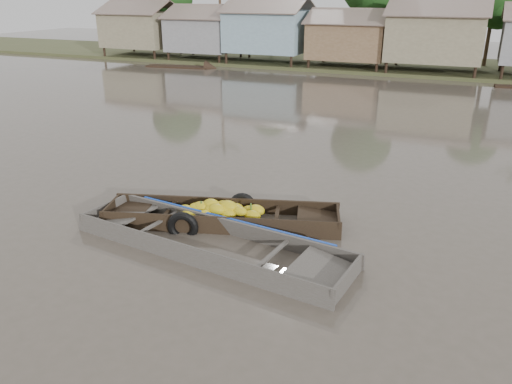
% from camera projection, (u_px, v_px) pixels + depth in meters
% --- Properties ---
extents(ground, '(120.00, 120.00, 0.00)m').
position_uv_depth(ground, '(215.00, 230.00, 12.69)').
color(ground, '#524B3F').
rests_on(ground, ground).
extents(riverbank, '(120.00, 12.47, 10.22)m').
position_uv_depth(riverbank, '(447.00, 29.00, 37.57)').
color(riverbank, '#384723').
rests_on(riverbank, ground).
extents(banana_boat, '(6.29, 3.21, 0.85)m').
position_uv_depth(banana_boat, '(218.00, 216.00, 13.06)').
color(banana_boat, black).
rests_on(banana_boat, ground).
extents(viewer_boat, '(7.12, 2.64, 0.56)m').
position_uv_depth(viewer_boat, '(212.00, 247.00, 11.78)').
color(viewer_boat, '#403B36').
rests_on(viewer_boat, ground).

